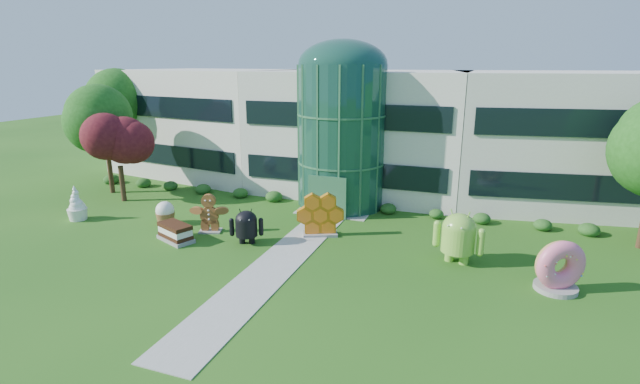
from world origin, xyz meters
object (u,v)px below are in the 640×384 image
(android_black, at_px, (246,224))
(donut, at_px, (559,265))
(android_green, at_px, (458,234))
(gingerbread, at_px, (209,213))

(android_black, xyz_separation_m, donut, (15.85, -0.23, 0.09))
(android_black, bearing_deg, donut, -22.76)
(android_green, bearing_deg, donut, -6.84)
(android_black, height_order, donut, donut)
(donut, bearing_deg, gingerbread, 148.16)
(android_green, relative_size, gingerbread, 1.18)
(android_green, height_order, android_black, android_green)
(android_green, xyz_separation_m, gingerbread, (-14.39, -0.47, -0.34))
(android_black, height_order, gingerbread, gingerbread)
(donut, relative_size, gingerbread, 0.94)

